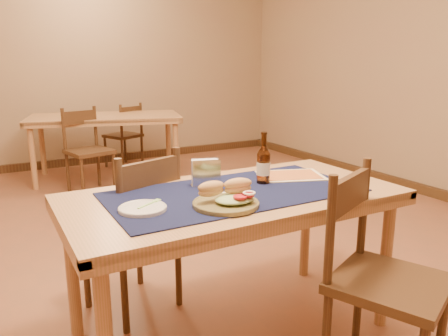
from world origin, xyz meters
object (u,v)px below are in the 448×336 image
chair_main_near (380,276)px  beer_bottle (263,164)px  back_table (106,122)px  chair_main_far (135,229)px  sandwich_plate (228,199)px  main_table (234,209)px  napkin_holder (206,173)px

chair_main_near → beer_bottle: size_ratio=3.58×
back_table → chair_main_far: size_ratio=2.03×
sandwich_plate → chair_main_near: bearing=-40.0°
back_table → chair_main_near: bearing=-88.2°
main_table → beer_bottle: (0.21, 0.06, 0.19)m
sandwich_plate → beer_bottle: beer_bottle is taller
main_table → chair_main_near: size_ratio=1.70×
main_table → sandwich_plate: size_ratio=5.53×
main_table → beer_bottle: beer_bottle is taller
chair_main_near → beer_bottle: beer_bottle is taller
main_table → chair_main_near: (0.37, -0.58, -0.18)m
main_table → sandwich_plate: 0.24m
napkin_holder → back_table: bearing=84.6°
main_table → sandwich_plate: (-0.13, -0.17, 0.12)m
main_table → back_table: 3.44m
back_table → sandwich_plate: sandwich_plate is taller
chair_main_near → sandwich_plate: size_ratio=3.25×
sandwich_plate → beer_bottle: (0.34, 0.23, 0.07)m
back_table → beer_bottle: (-0.03, -3.37, 0.19)m
beer_bottle → main_table: bearing=-163.8°
main_table → beer_bottle: size_ratio=6.09×
chair_main_far → sandwich_plate: 0.73m
back_table → chair_main_far: bearing=-101.4°
chair_main_far → napkin_holder: 0.53m
back_table → sandwich_plate: 3.62m
sandwich_plate → napkin_holder: (0.06, 0.33, 0.03)m
chair_main_far → sandwich_plate: (0.23, -0.62, 0.31)m
back_table → chair_main_near: size_ratio=1.99×
main_table → sandwich_plate: sandwich_plate is taller
chair_main_near → beer_bottle: bearing=104.0°
chair_main_far → napkin_holder: (0.29, -0.29, 0.34)m
beer_bottle → napkin_holder: (-0.28, 0.10, -0.03)m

